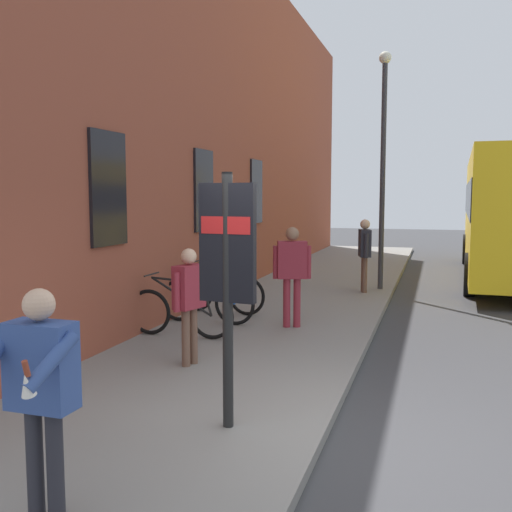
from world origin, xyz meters
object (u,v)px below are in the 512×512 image
at_px(pedestrian_crossing_street, 189,294).
at_px(tourist_with_hotdogs, 40,380).
at_px(street_lamp, 383,151).
at_px(pedestrian_near_bus, 292,266).
at_px(bicycle_end_of_row, 206,301).
at_px(transit_info_sign, 227,259).
at_px(bicycle_under_window, 180,312).
at_px(pedestrian_by_facade, 365,248).
at_px(bicycle_mid_rack, 221,292).

xyz_separation_m(pedestrian_crossing_street, tourist_with_hotdogs, (-3.67, -0.55, 0.06)).
bearing_deg(street_lamp, pedestrian_near_bus, 167.19).
xyz_separation_m(bicycle_end_of_row, transit_info_sign, (-4.14, -1.90, 1.21)).
height_order(bicycle_under_window, pedestrian_near_bus, pedestrian_near_bus).
height_order(bicycle_under_window, street_lamp, street_lamp).
distance_m(pedestrian_by_facade, street_lamp, 2.30).
relative_size(pedestrian_near_bus, tourist_with_hotdogs, 1.05).
xyz_separation_m(transit_info_sign, pedestrian_by_facade, (8.21, -0.29, -0.59)).
relative_size(pedestrian_by_facade, street_lamp, 0.30).
height_order(bicycle_mid_rack, pedestrian_crossing_street, pedestrian_crossing_street).
bearing_deg(pedestrian_near_bus, bicycle_end_of_row, 95.28).
distance_m(bicycle_mid_rack, transit_info_sign, 5.52).
distance_m(bicycle_mid_rack, tourist_with_hotdogs, 7.08).
height_order(bicycle_under_window, pedestrian_crossing_street, pedestrian_crossing_street).
relative_size(pedestrian_near_bus, street_lamp, 0.31).
relative_size(bicycle_end_of_row, transit_info_sign, 0.74).
relative_size(pedestrian_crossing_street, tourist_with_hotdogs, 0.96).
xyz_separation_m(bicycle_end_of_row, tourist_with_hotdogs, (-6.05, -1.28, 0.59)).
bearing_deg(bicycle_under_window, bicycle_mid_rack, 1.39).
distance_m(bicycle_end_of_row, pedestrian_by_facade, 4.66).
bearing_deg(bicycle_mid_rack, tourist_with_hotdogs, -169.05).
distance_m(transit_info_sign, tourist_with_hotdogs, 2.10).
distance_m(bicycle_mid_rack, street_lamp, 5.37).
xyz_separation_m(pedestrian_crossing_street, pedestrian_by_facade, (6.45, -1.46, 0.08)).
xyz_separation_m(bicycle_under_window, bicycle_end_of_row, (1.04, -0.01, 0.00)).
xyz_separation_m(transit_info_sign, pedestrian_near_bus, (4.28, 0.43, -0.58)).
bearing_deg(pedestrian_crossing_street, transit_info_sign, -146.42).
relative_size(bicycle_end_of_row, pedestrian_crossing_street, 1.17).
height_order(pedestrian_near_bus, pedestrian_crossing_street, pedestrian_near_bus).
distance_m(bicycle_under_window, bicycle_end_of_row, 1.04).
relative_size(bicycle_under_window, pedestrian_crossing_street, 1.17).
xyz_separation_m(transit_info_sign, tourist_with_hotdogs, (-1.91, 0.62, -0.62)).
height_order(bicycle_end_of_row, street_lamp, street_lamp).
relative_size(bicycle_under_window, street_lamp, 0.33).
xyz_separation_m(bicycle_end_of_row, street_lamp, (4.67, -2.50, 2.81)).
height_order(bicycle_under_window, bicycle_end_of_row, same).
bearing_deg(pedestrian_by_facade, bicycle_under_window, 156.65).
distance_m(pedestrian_near_bus, pedestrian_by_facade, 4.00).
relative_size(pedestrian_crossing_street, pedestrian_by_facade, 0.92).
height_order(bicycle_end_of_row, bicycle_mid_rack, same).
distance_m(transit_info_sign, street_lamp, 8.98).
xyz_separation_m(bicycle_under_window, pedestrian_by_facade, (5.11, -2.21, 0.62)).
relative_size(bicycle_end_of_row, pedestrian_near_bus, 1.06).
relative_size(pedestrian_by_facade, tourist_with_hotdogs, 1.04).
height_order(pedestrian_near_bus, street_lamp, street_lamp).
xyz_separation_m(bicycle_under_window, bicycle_mid_rack, (1.92, 0.05, 0.00)).
height_order(transit_info_sign, pedestrian_near_bus, transit_info_sign).
bearing_deg(pedestrian_near_bus, transit_info_sign, -174.28).
distance_m(bicycle_under_window, pedestrian_by_facade, 5.60).
xyz_separation_m(bicycle_under_window, street_lamp, (5.71, -2.51, 2.81)).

